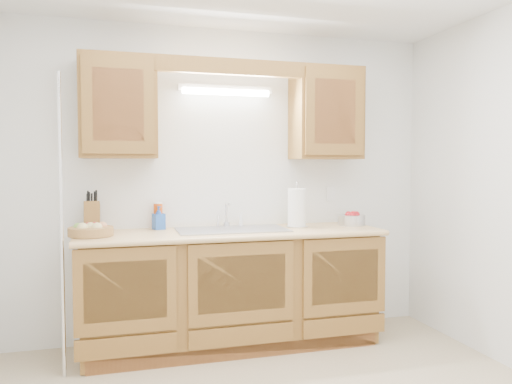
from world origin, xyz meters
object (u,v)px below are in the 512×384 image
object	(u,v)px
fruit_basket	(91,230)
knife_block	(92,217)
paper_towel	(297,208)
apple_bowl	(352,219)

from	to	relation	value
fruit_basket	knife_block	bearing A→B (deg)	89.96
fruit_basket	knife_block	xyz separation A→B (m)	(0.00, 0.22, 0.07)
paper_towel	apple_bowl	xyz separation A→B (m)	(0.49, 0.01, -0.10)
fruit_basket	apple_bowl	xyz separation A→B (m)	(2.06, 0.10, 0.01)
knife_block	fruit_basket	bearing A→B (deg)	-89.97
paper_towel	fruit_basket	bearing A→B (deg)	-176.89
apple_bowl	knife_block	bearing A→B (deg)	176.51
fruit_basket	paper_towel	distance (m)	1.58
knife_block	apple_bowl	bearing A→B (deg)	-3.42
knife_block	apple_bowl	world-z (taller)	knife_block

